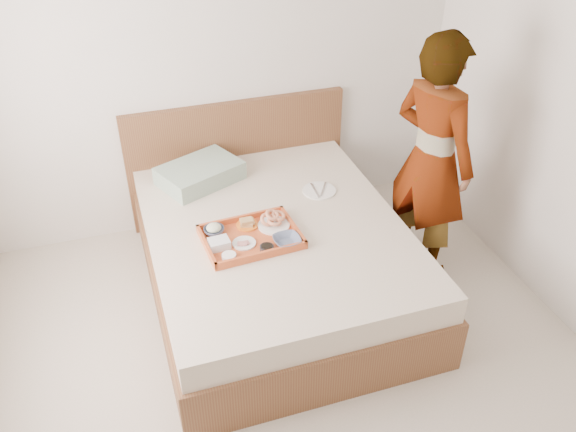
% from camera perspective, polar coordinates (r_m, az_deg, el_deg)
% --- Properties ---
extents(ground, '(3.50, 4.00, 0.01)m').
position_cam_1_polar(ground, '(3.42, 2.14, -17.91)').
color(ground, beige).
rests_on(ground, ground).
extents(wall_back, '(3.50, 0.01, 2.60)m').
position_cam_1_polar(wall_back, '(4.25, -7.07, 14.96)').
color(wall_back, silver).
rests_on(wall_back, ground).
extents(bed, '(1.65, 2.00, 0.53)m').
position_cam_1_polar(bed, '(3.92, -1.15, -3.98)').
color(bed, brown).
rests_on(bed, ground).
extents(headboard, '(1.65, 0.06, 0.95)m').
position_cam_1_polar(headboard, '(4.59, -4.81, 5.29)').
color(headboard, brown).
rests_on(headboard, ground).
extents(pillow, '(0.64, 0.55, 0.13)m').
position_cam_1_polar(pillow, '(4.21, -8.35, 4.03)').
color(pillow, '#8BAA91').
rests_on(pillow, bed).
extents(tray, '(0.60, 0.45, 0.05)m').
position_cam_1_polar(tray, '(3.62, -3.54, -1.96)').
color(tray, '#BE5626').
rests_on(tray, bed).
extents(prawn_plate, '(0.21, 0.21, 0.01)m').
position_cam_1_polar(prawn_plate, '(3.72, -1.36, -0.90)').
color(prawn_plate, white).
rests_on(prawn_plate, tray).
extents(navy_bowl_big, '(0.17, 0.17, 0.04)m').
position_cam_1_polar(navy_bowl_big, '(3.57, -0.11, -2.34)').
color(navy_bowl_big, '#142647').
rests_on(navy_bowl_big, tray).
extents(sauce_dish, '(0.09, 0.09, 0.03)m').
position_cam_1_polar(sauce_dish, '(3.52, -2.02, -3.08)').
color(sauce_dish, black).
rests_on(sauce_dish, tray).
extents(meat_plate, '(0.15, 0.15, 0.01)m').
position_cam_1_polar(meat_plate, '(3.58, -4.18, -2.59)').
color(meat_plate, white).
rests_on(meat_plate, tray).
extents(bread_plate, '(0.15, 0.15, 0.01)m').
position_cam_1_polar(bread_plate, '(3.73, -3.88, -0.86)').
color(bread_plate, orange).
rests_on(bread_plate, tray).
extents(salad_bowl, '(0.13, 0.13, 0.04)m').
position_cam_1_polar(salad_bowl, '(3.68, -7.02, -1.38)').
color(salad_bowl, '#142647').
rests_on(salad_bowl, tray).
extents(plastic_tub, '(0.13, 0.11, 0.05)m').
position_cam_1_polar(plastic_tub, '(3.56, -6.54, -2.61)').
color(plastic_tub, silver).
rests_on(plastic_tub, tray).
extents(cheese_round, '(0.09, 0.09, 0.03)m').
position_cam_1_polar(cheese_round, '(3.47, -5.62, -3.84)').
color(cheese_round, white).
rests_on(cheese_round, tray).
extents(dinner_plate, '(0.29, 0.29, 0.01)m').
position_cam_1_polar(dinner_plate, '(4.09, 2.98, 2.41)').
color(dinner_plate, white).
rests_on(dinner_plate, bed).
extents(person, '(0.59, 0.71, 1.67)m').
position_cam_1_polar(person, '(3.93, 13.46, 5.15)').
color(person, beige).
rests_on(person, ground).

